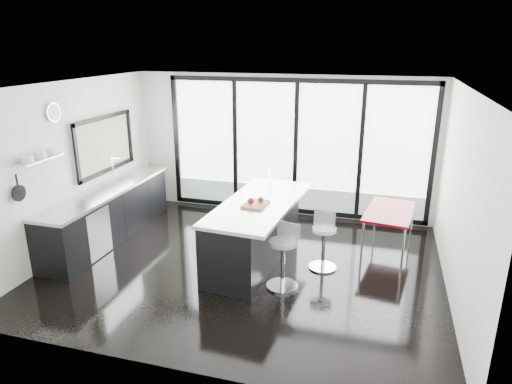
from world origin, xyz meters
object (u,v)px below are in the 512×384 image
(bar_stool_near, at_px, (283,264))
(red_table, at_px, (388,229))
(island, at_px, (254,230))
(bar_stool_far, at_px, (323,248))

(bar_stool_near, height_order, red_table, bar_stool_near)
(island, height_order, red_table, island)
(island, relative_size, red_table, 1.97)
(island, relative_size, bar_stool_near, 3.46)
(island, bearing_deg, bar_stool_near, -49.28)
(island, xyz_separation_m, bar_stool_far, (1.11, 0.01, -0.17))
(red_table, bearing_deg, island, -153.39)
(bar_stool_near, bearing_deg, island, 146.27)
(island, xyz_separation_m, bar_stool_near, (0.64, -0.74, -0.15))
(island, height_order, bar_stool_near, island)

